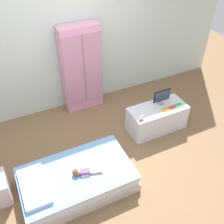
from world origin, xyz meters
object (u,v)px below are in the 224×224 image
object	(u,v)px
tv_stand	(157,118)
rocking_horse_toy	(142,118)
book_orange	(166,110)
book_red	(172,108)
tv_monitor	(162,96)
wardrobe	(82,69)
doll	(82,172)
bed	(77,180)
book_green	(179,105)

from	to	relation	value
tv_stand	rocking_horse_toy	world-z (taller)	rocking_horse_toy
book_orange	book_red	distance (m)	0.13
book_red	book_orange	bearing A→B (deg)	180.00
tv_monitor	book_red	size ratio (longest dim) A/B	2.72
wardrobe	tv_stand	size ratio (longest dim) A/B	1.63
doll	book_red	xyz separation A→B (m)	(1.76, 0.49, 0.12)
wardrobe	book_red	bearing A→B (deg)	-49.21
bed	book_red	xyz separation A→B (m)	(1.82, 0.44, 0.31)
bed	doll	xyz separation A→B (m)	(0.06, -0.05, 0.19)
bed	wardrobe	bearing A→B (deg)	66.47
doll	book_green	world-z (taller)	book_green
book_red	rocking_horse_toy	bearing A→B (deg)	-175.17
book_red	tv_stand	bearing A→B (deg)	154.17
tv_monitor	book_orange	world-z (taller)	tv_monitor
bed	wardrobe	size ratio (longest dim) A/B	0.95
tv_monitor	rocking_horse_toy	bearing A→B (deg)	-155.70
wardrobe	tv_stand	distance (m)	1.55
rocking_horse_toy	book_orange	bearing A→B (deg)	6.19
book_orange	book_red	xyz separation A→B (m)	(0.13, 0.00, -0.00)
wardrobe	book_orange	xyz separation A→B (m)	(0.95, -1.25, -0.33)
bed	book_red	size ratio (longest dim) A/B	13.54
doll	wardrobe	size ratio (longest dim) A/B	0.25
doll	tv_monitor	xyz separation A→B (m)	(1.65, 0.67, 0.27)
doll	book_orange	distance (m)	1.70
tv_stand	tv_monitor	size ratio (longest dim) A/B	3.21
rocking_horse_toy	book_green	world-z (taller)	rocking_horse_toy
doll	tv_stand	distance (m)	1.67
bed	book_green	world-z (taller)	book_green
bed	book_red	distance (m)	1.90
rocking_horse_toy	book_red	xyz separation A→B (m)	(0.61, 0.05, -0.04)
doll	wardrobe	bearing A→B (deg)	68.77
book_green	book_orange	bearing A→B (deg)	180.00
wardrobe	tv_monitor	bearing A→B (deg)	-47.92
rocking_horse_toy	wardrobe	bearing A→B (deg)	109.85
book_green	doll	bearing A→B (deg)	-165.37
tv_stand	doll	bearing A→B (deg)	-159.17
tv_stand	rocking_horse_toy	xyz separation A→B (m)	(-0.40, -0.15, 0.27)
rocking_horse_toy	book_orange	world-z (taller)	rocking_horse_toy
book_orange	book_green	world-z (taller)	book_green
bed	rocking_horse_toy	size ratio (longest dim) A/B	14.47
wardrobe	rocking_horse_toy	size ratio (longest dim) A/B	15.19
wardrobe	rocking_horse_toy	distance (m)	1.42
bed	tv_stand	xyz separation A→B (m)	(1.61, 0.54, 0.08)
doll	tv_stand	bearing A→B (deg)	20.83
rocking_horse_toy	book_orange	size ratio (longest dim) A/B	0.84
book_orange	wardrobe	bearing A→B (deg)	127.08
rocking_horse_toy	tv_stand	bearing A→B (deg)	20.55
bed	book_orange	size ratio (longest dim) A/B	12.21
rocking_horse_toy	book_orange	distance (m)	0.48
book_red	book_green	bearing A→B (deg)	0.00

